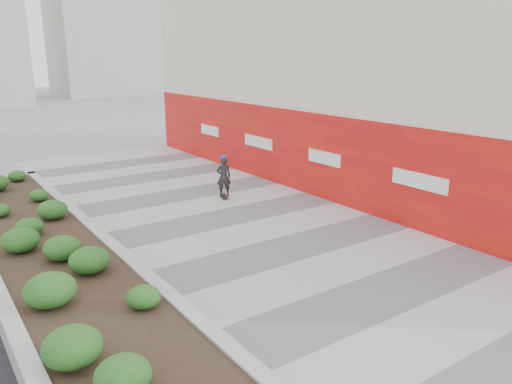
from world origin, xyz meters
TOP-DOWN VIEW (x-y plane):
  - ground at (0.00, 0.00)m, footprint 160.00×160.00m
  - walkway at (0.00, 3.00)m, footprint 8.00×36.00m
  - building at (6.98, 8.98)m, footprint 6.04×24.08m
  - planter at (-5.50, 7.00)m, footprint 3.00×18.00m
  - manhole_cover at (0.50, 3.00)m, footprint 0.44×0.44m
  - skateboarder at (1.13, 10.14)m, footprint 0.61×0.74m

SIDE VIEW (x-z plane):
  - ground at x=0.00m, z-range 0.00..0.00m
  - manhole_cover at x=0.50m, z-range 0.00..0.01m
  - walkway at x=0.00m, z-range 0.00..0.01m
  - planter at x=-5.50m, z-range -0.03..0.87m
  - skateboarder at x=1.13m, z-range 0.01..1.58m
  - building at x=6.98m, z-range -0.02..7.98m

